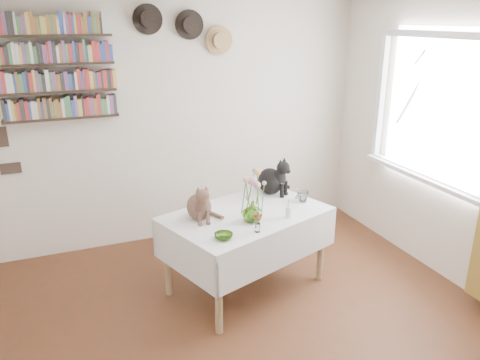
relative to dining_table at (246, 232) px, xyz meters
name	(u,v)px	position (x,y,z in m)	size (l,w,h in m)	color
room	(273,196)	(-0.24, -0.97, 0.71)	(4.08, 4.58, 2.58)	#5C2D19
window	(433,121)	(1.73, -0.17, 0.86)	(0.12, 1.52, 1.32)	white
dining_table	(246,232)	(0.00, 0.00, 0.00)	(1.53, 1.24, 0.71)	white
tabby_cat	(199,200)	(-0.40, 0.04, 0.34)	(0.22, 0.28, 0.32)	brown
black_cat	(270,174)	(0.39, 0.36, 0.36)	(0.24, 0.31, 0.36)	black
flower_vase	(252,211)	(-0.02, -0.18, 0.26)	(0.17, 0.17, 0.17)	#74A932
green_bowl	(224,236)	(-0.35, -0.39, 0.20)	(0.14, 0.14, 0.04)	#74A932
drinking_glass	(303,197)	(0.56, 0.05, 0.22)	(0.10, 0.10, 0.09)	white
candlestick	(288,211)	(0.28, -0.22, 0.23)	(0.05, 0.05, 0.16)	white
berry_jar	(257,222)	(-0.06, -0.37, 0.25)	(0.04, 0.04, 0.18)	white
porcelain_figurine	(298,194)	(0.56, 0.13, 0.21)	(0.05, 0.05, 0.09)	white
flower_bouquet	(252,181)	(-0.02, -0.17, 0.51)	(0.17, 0.13, 0.39)	#4C7233
bookshelf_unit	(56,68)	(-1.34, 1.19, 1.31)	(1.00, 0.16, 0.91)	black
wall_hats	(187,28)	(-0.12, 1.22, 1.63)	(0.98, 0.09, 0.48)	black
wall_art_plaques	(4,150)	(-1.87, 1.26, 0.59)	(0.21, 0.02, 0.44)	#38281E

